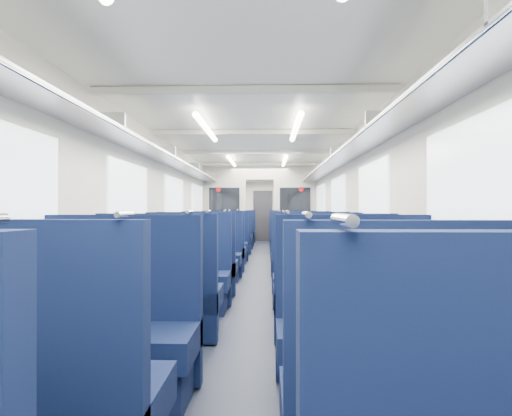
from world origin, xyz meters
name	(u,v)px	position (x,y,z in m)	size (l,w,h in m)	color
floor	(257,278)	(0.00, 0.00, 0.00)	(2.80, 18.00, 0.01)	black
ceiling	(257,150)	(0.00, 0.00, 2.35)	(2.80, 18.00, 0.01)	silver
wall_left	(181,214)	(-1.40, 0.00, 1.18)	(0.02, 18.00, 2.35)	beige
dado_left	(182,259)	(-1.39, 0.00, 0.35)	(0.03, 17.90, 0.70)	black
wall_right	(333,214)	(1.40, 0.00, 1.18)	(0.02, 18.00, 2.35)	beige
dado_right	(333,259)	(1.39, 0.00, 0.35)	(0.03, 17.90, 0.70)	black
wall_far	(263,211)	(0.00, 9.00, 1.18)	(2.80, 0.02, 2.35)	beige
luggage_rack_left	(191,171)	(-1.21, 0.00, 1.97)	(0.36, 17.40, 0.18)	#B2B5BA
luggage_rack_right	(323,170)	(1.21, 0.00, 1.97)	(0.36, 17.40, 0.18)	#B2B5BA
windows	(256,200)	(0.00, -0.46, 1.42)	(2.78, 15.60, 0.75)	white
ceiling_fittings	(256,151)	(0.00, -0.26, 2.29)	(2.70, 16.06, 0.11)	beige
end_door	(263,216)	(0.00, 8.94, 1.00)	(0.75, 0.06, 2.00)	black
bulkhead	(260,210)	(0.00, 2.72, 1.23)	(2.80, 0.10, 2.35)	beige
seat_4	(27,414)	(-0.83, -5.87, 0.39)	(1.13, 0.63, 1.26)	#0B1639
seat_6	(115,339)	(-0.83, -4.84, 0.39)	(1.13, 0.63, 1.26)	#0B1639
seat_7	(358,337)	(0.83, -4.74, 0.39)	(1.13, 0.63, 1.26)	#0B1639
seat_8	(162,299)	(-0.83, -3.60, 0.39)	(1.13, 0.63, 1.26)	#0B1639
seat_9	(333,300)	(0.83, -3.60, 0.39)	(1.13, 0.63, 1.26)	#0B1639
seat_10	(185,279)	(-0.83, -2.43, 0.39)	(1.13, 0.63, 1.26)	#0B1639
seat_11	(320,282)	(0.83, -2.58, 0.39)	(1.13, 0.63, 1.26)	#0B1639
seat_12	(198,268)	(-0.83, -1.47, 0.39)	(1.13, 0.63, 1.26)	#0B1639
seat_13	(309,267)	(0.83, -1.30, 0.39)	(1.13, 0.63, 1.26)	#0B1639
seat_14	(210,258)	(-0.83, -0.21, 0.39)	(1.13, 0.63, 1.26)	#0B1639
seat_15	(303,258)	(0.83, -0.14, 0.39)	(1.13, 0.63, 1.26)	#0B1639
seat_16	(217,252)	(-0.83, 0.84, 0.39)	(1.13, 0.63, 1.26)	#0B1639
seat_17	(299,253)	(0.83, 0.80, 0.39)	(1.13, 0.63, 1.26)	#0B1639
seat_18	(224,246)	(-0.83, 2.20, 0.39)	(1.13, 0.63, 1.26)	#0B1639
seat_19	(295,247)	(0.83, 2.09, 0.39)	(1.13, 0.63, 1.26)	#0B1639
seat_20	(231,240)	(-0.83, 4.03, 0.39)	(1.13, 0.63, 1.26)	#0B1639
seat_21	(290,240)	(0.83, 4.13, 0.39)	(1.13, 0.63, 1.26)	#0B1639
seat_22	(234,238)	(-0.83, 5.18, 0.39)	(1.13, 0.63, 1.26)	#0B1639
seat_23	(288,237)	(0.83, 5.30, 0.39)	(1.13, 0.63, 1.26)	#0B1639
seat_24	(238,235)	(-0.83, 6.51, 0.39)	(1.13, 0.63, 1.26)	#0B1639
seat_25	(287,235)	(0.83, 6.39, 0.39)	(1.13, 0.63, 1.26)	#0B1639
seat_26	(240,233)	(-0.83, 7.67, 0.39)	(1.13, 0.63, 1.26)	#0B1639
seat_27	(285,233)	(0.83, 7.68, 0.39)	(1.13, 0.63, 1.26)	#0B1639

